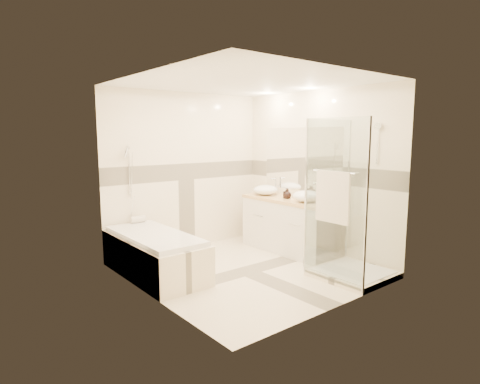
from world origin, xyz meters
TOP-DOWN VIEW (x-y plane):
  - room at (0.06, 0.01)m, footprint 2.82×3.02m
  - bathtub at (-1.02, 0.65)m, footprint 0.75×1.70m
  - vanity at (1.12, 0.30)m, footprint 0.58×1.62m
  - shower_enclosure at (0.83, -0.97)m, footprint 0.96×0.93m
  - vessel_sink_near at (1.10, 0.82)m, footprint 0.41×0.41m
  - vessel_sink_far at (1.10, -0.08)m, footprint 0.42×0.42m
  - faucet_near at (1.32, 0.82)m, footprint 0.11×0.03m
  - faucet_far at (1.32, -0.08)m, footprint 0.12×0.03m
  - amenity_bottle_a at (1.10, 0.34)m, footprint 0.09×0.09m
  - amenity_bottle_b at (1.10, 0.31)m, footprint 0.15×0.15m
  - folded_towels at (1.10, 0.98)m, footprint 0.17×0.25m
  - rolled_towel at (-0.90, 1.39)m, footprint 0.22×0.10m

SIDE VIEW (x-z plane):
  - bathtub at x=-1.02m, z-range 0.03..0.59m
  - vanity at x=1.12m, z-range 0.00..0.85m
  - shower_enclosure at x=0.83m, z-range -0.51..1.53m
  - rolled_towel at x=-0.90m, z-range 0.56..0.66m
  - folded_towels at x=1.10m, z-range 0.85..0.92m
  - amenity_bottle_b at x=1.10m, z-range 0.85..1.00m
  - amenity_bottle_a at x=1.10m, z-range 0.85..1.01m
  - vessel_sink_near at x=1.10m, z-range 0.85..1.01m
  - vessel_sink_far at x=1.10m, z-range 0.85..1.02m
  - faucet_near at x=1.32m, z-range 0.87..1.14m
  - faucet_far at x=1.32m, z-range 0.87..1.15m
  - room at x=0.06m, z-range 0.00..2.52m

